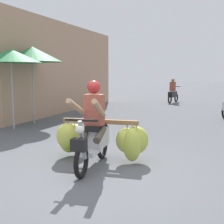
# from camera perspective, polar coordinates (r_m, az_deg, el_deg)

# --- Properties ---
(ground_plane) EXTENTS (120.00, 120.00, 0.00)m
(ground_plane) POSITION_cam_1_polar(r_m,az_deg,el_deg) (5.25, -3.17, -11.77)
(ground_plane) COLOR #56595E
(motorbike_main_loaded) EXTENTS (1.90, 1.77, 1.58)m
(motorbike_main_loaded) POSITION_cam_1_polar(r_m,az_deg,el_deg) (5.94, -2.78, -4.54)
(motorbike_main_loaded) COLOR black
(motorbike_main_loaded) RESTS_ON ground
(motorbike_distant_ahead_left) EXTENTS (0.55, 1.61, 1.40)m
(motorbike_distant_ahead_left) POSITION_cam_1_polar(r_m,az_deg,el_deg) (17.86, 11.22, 3.46)
(motorbike_distant_ahead_left) COLOR black
(motorbike_distant_ahead_left) RESTS_ON ground
(shopfront_building) EXTENTS (4.47, 9.75, 3.82)m
(shopfront_building) POSITION_cam_1_polar(r_m,az_deg,el_deg) (15.10, -15.15, 7.79)
(shopfront_building) COLOR tan
(shopfront_building) RESTS_ON ground
(market_umbrella_near_shop) EXTENTS (1.86, 1.86, 2.42)m
(market_umbrella_near_shop) POSITION_cam_1_polar(r_m,az_deg,el_deg) (9.83, -18.24, 9.84)
(market_umbrella_near_shop) COLOR #99999E
(market_umbrella_near_shop) RESTS_ON ground
(market_umbrella_further_along) EXTENTS (1.99, 1.99, 2.57)m
(market_umbrella_further_along) POSITION_cam_1_polar(r_m,az_deg,el_deg) (10.64, -14.59, 10.33)
(market_umbrella_further_along) COLOR #99999E
(market_umbrella_further_along) RESTS_ON ground
(produce_crate) EXTENTS (0.56, 0.40, 0.36)m
(produce_crate) POSITION_cam_1_polar(r_m,az_deg,el_deg) (12.71, -3.49, 0.34)
(produce_crate) COLOR teal
(produce_crate) RESTS_ON ground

